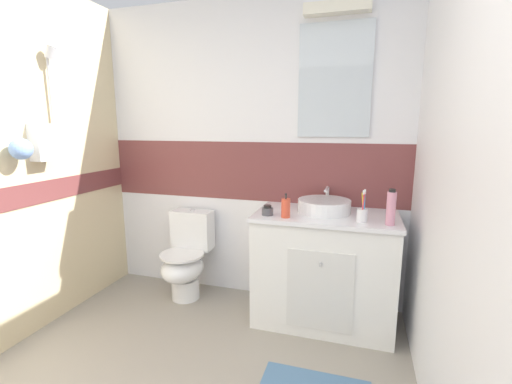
# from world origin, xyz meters

# --- Properties ---
(wall_back_tiled) EXTENTS (3.20, 0.20, 2.50)m
(wall_back_tiled) POSITION_xyz_m (0.01, 2.45, 1.26)
(wall_back_tiled) COLOR white
(wall_back_tiled) RESTS_ON ground_plane
(wall_right_plain) EXTENTS (0.10, 3.48, 2.50)m
(wall_right_plain) POSITION_xyz_m (1.35, 1.20, 1.25)
(wall_right_plain) COLOR white
(wall_right_plain) RESTS_ON ground_plane
(vanity_cabinet) EXTENTS (1.03, 0.59, 0.85)m
(vanity_cabinet) POSITION_xyz_m (0.69, 2.12, 0.43)
(vanity_cabinet) COLOR white
(vanity_cabinet) RESTS_ON ground_plane
(sink_basin) EXTENTS (0.39, 0.43, 0.16)m
(sink_basin) POSITION_xyz_m (0.67, 2.16, 0.90)
(sink_basin) COLOR white
(sink_basin) RESTS_ON vanity_cabinet
(toilet) EXTENTS (0.37, 0.50, 0.76)m
(toilet) POSITION_xyz_m (-0.49, 2.15, 0.35)
(toilet) COLOR white
(toilet) RESTS_ON ground_plane
(toothbrush_cup) EXTENTS (0.07, 0.07, 0.22)m
(toothbrush_cup) POSITION_xyz_m (0.94, 1.96, 0.91)
(toothbrush_cup) COLOR white
(toothbrush_cup) RESTS_ON vanity_cabinet
(soap_dispenser) EXTENTS (0.06, 0.06, 0.17)m
(soap_dispenser) POSITION_xyz_m (0.43, 1.92, 0.92)
(soap_dispenser) COLOR #D84C33
(soap_dispenser) RESTS_ON vanity_cabinet
(shampoo_bottle_tall) EXTENTS (0.06, 0.06, 0.24)m
(shampoo_bottle_tall) POSITION_xyz_m (1.12, 1.93, 0.96)
(shampoo_bottle_tall) COLOR pink
(shampoo_bottle_tall) RESTS_ON vanity_cabinet
(hair_gel_jar) EXTENTS (0.08, 0.08, 0.07)m
(hair_gel_jar) POSITION_xyz_m (0.29, 1.95, 0.88)
(hair_gel_jar) COLOR #4C4C51
(hair_gel_jar) RESTS_ON vanity_cabinet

